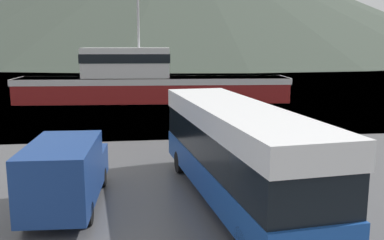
{
  "coord_description": "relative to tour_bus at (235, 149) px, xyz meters",
  "views": [
    {
      "loc": [
        -4.17,
        -4.84,
        5.39
      ],
      "look_at": [
        -1.74,
        13.6,
        2.0
      ],
      "focal_mm": 40.0,
      "sensor_mm": 36.0,
      "label": 1
    }
  ],
  "objects": [
    {
      "name": "tour_bus",
      "position": [
        0.0,
        0.0,
        0.0
      ],
      "size": [
        3.64,
        11.13,
        3.34
      ],
      "rotation": [
        0.0,
        0.0,
        0.11
      ],
      "color": "#194799",
      "rests_on": "ground"
    },
    {
      "name": "mooring_bollard",
      "position": [
        3.81,
        7.8,
        -1.5
      ],
      "size": [
        0.36,
        0.36,
        0.7
      ],
      "color": "black",
      "rests_on": "ground"
    },
    {
      "name": "fishing_boat",
      "position": [
        -2.16,
        25.78,
        -0.07
      ],
      "size": [
        24.91,
        5.76,
        9.88
      ],
      "rotation": [
        0.0,
        0.0,
        4.64
      ],
      "color": "maroon",
      "rests_on": "water_surface"
    },
    {
      "name": "delivery_van",
      "position": [
        -5.56,
        0.29,
        -0.65
      ],
      "size": [
        2.27,
        5.7,
        2.3
      ],
      "rotation": [
        0.0,
        0.0,
        -0.05
      ],
      "color": "navy",
      "rests_on": "ground"
    },
    {
      "name": "water_surface",
      "position": [
        0.93,
        129.78,
        -1.87
      ],
      "size": [
        240.0,
        240.0,
        0.0
      ],
      "primitive_type": "plane",
      "color": "#3D5160",
      "rests_on": "ground"
    },
    {
      "name": "storage_bin",
      "position": [
        3.61,
        2.84,
        -1.3
      ],
      "size": [
        1.02,
        1.21,
        1.13
      ],
      "color": "teal",
      "rests_on": "ground"
    }
  ]
}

